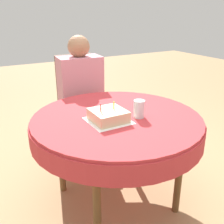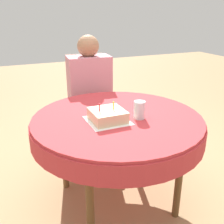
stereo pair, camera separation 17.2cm
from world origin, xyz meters
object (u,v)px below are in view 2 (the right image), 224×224
Objects in this scene: person at (90,85)px; drinking_glass at (139,110)px; birthday_cake at (108,115)px; chair at (88,101)px.

drinking_glass is at bearing -81.80° from person.
person reaches higher than birthday_cake.
birthday_cake is at bearing 168.24° from drinking_glass.
chair is 0.83× the size of person.
person is at bearing -90.00° from chair.
drinking_glass is (0.05, -0.89, 0.05)m from person.
birthday_cake is 0.22m from drinking_glass.
chair is 0.22m from person.
person is 9.90× the size of drinking_glass.
birthday_cake is (-0.17, -0.94, 0.22)m from chair.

